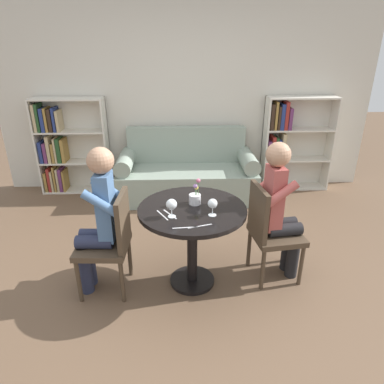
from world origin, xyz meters
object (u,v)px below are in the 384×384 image
Objects in this scene: wine_glass_right at (213,204)px; flower_vase at (195,197)px; bookshelf_right at (288,143)px; person_right at (281,209)px; chair_left at (111,239)px; couch at (187,175)px; person_left at (98,218)px; bookshelf_left at (64,147)px; wine_glass_left at (171,205)px; chair_right at (269,229)px.

wine_glass_right is 0.62× the size of flower_vase.
wine_glass_right is 0.25m from flower_vase.
person_right is at bearing -108.10° from bookshelf_right.
person_right is (1.45, 0.14, 0.19)m from chair_left.
flower_vase is (-0.13, 0.21, -0.04)m from wine_glass_right.
person_right reaches higher than flower_vase.
person_right reaches higher than couch.
person_left reaches higher than wine_glass_right.
person_left is 1.01× the size of person_right.
person_left is 0.81m from flower_vase.
bookshelf_left reaches higher than wine_glass_right.
flower_vase reaches higher than wine_glass_right.
person_right is at bearing 97.66° from person_left.
person_left is 0.63m from wine_glass_left.
wine_glass_left is at bearing 96.41° from person_right.
wine_glass_right is at bearing 2.35° from wine_glass_left.
couch is at bearing 14.80° from person_right.
couch is 2.09m from chair_left.
chair_left is at bearing -65.16° from bookshelf_left.
bookshelf_right reaches higher than wine_glass_right.
person_right reaches higher than chair_right.
chair_right is (1.37, 0.12, 0.00)m from chair_left.
bookshelf_left is at bearing 129.63° from flower_vase.
chair_left is at bearing 174.14° from wine_glass_right.
wine_glass_left is at bearing 96.51° from chair_right.
person_right reaches higher than wine_glass_right.
chair_right is (0.68, -1.85, 0.18)m from couch.
flower_vase is at bearing 49.66° from wine_glass_left.
bookshelf_right is at bearing 60.76° from wine_glass_right.
bookshelf_left is 1.03× the size of person_left.
bookshelf_right is (1.45, 0.27, 0.37)m from couch.
chair_right is at bearing 95.46° from person_right.
chair_right is 1.47m from person_left.
bookshelf_right is 1.04× the size of person_right.
bookshelf_left reaches higher than person_left.
wine_glass_right is at bearing -85.73° from couch.
couch is at bearing 163.54° from chair_left.
wine_glass_right is (-0.53, -0.21, 0.35)m from chair_right.
bookshelf_left is 1.47× the size of chair_left.
flower_vase is at bearing 101.34° from person_left.
chair_left is (1.03, -2.23, -0.16)m from bookshelf_left.
bookshelf_right reaches higher than person_left.
person_right is (-0.69, -2.10, -0.00)m from bookshelf_right.
bookshelf_right reaches higher than couch.
bookshelf_right is 1.47× the size of chair_left.
chair_left is 0.64m from wine_glass_left.
person_right is (1.54, 0.13, -0.01)m from person_left.
person_left is (-0.09, 0.01, 0.19)m from chair_left.
bookshelf_left reaches higher than wine_glass_left.
chair_right is 0.73m from flower_vase.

